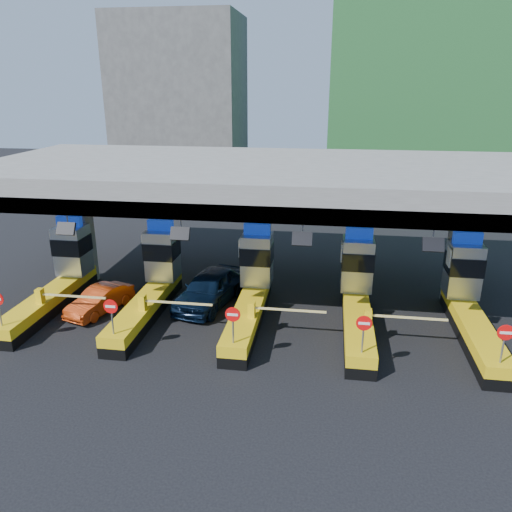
# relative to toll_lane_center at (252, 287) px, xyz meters

# --- Properties ---
(ground) EXTENTS (120.00, 120.00, 0.00)m
(ground) POSITION_rel_toll_lane_center_xyz_m (-0.00, -0.28, -1.40)
(ground) COLOR black
(ground) RESTS_ON ground
(toll_canopy) EXTENTS (28.00, 12.09, 7.00)m
(toll_canopy) POSITION_rel_toll_lane_center_xyz_m (-0.00, 2.59, 4.74)
(toll_canopy) COLOR slate
(toll_canopy) RESTS_ON ground
(toll_lane_far_left) EXTENTS (4.43, 8.00, 4.16)m
(toll_lane_far_left) POSITION_rel_toll_lane_center_xyz_m (-10.00, 0.00, 0.00)
(toll_lane_far_left) COLOR black
(toll_lane_far_left) RESTS_ON ground
(toll_lane_left) EXTENTS (4.43, 8.00, 4.16)m
(toll_lane_left) POSITION_rel_toll_lane_center_xyz_m (-5.00, 0.00, 0.00)
(toll_lane_left) COLOR black
(toll_lane_left) RESTS_ON ground
(toll_lane_center) EXTENTS (4.43, 8.00, 4.16)m
(toll_lane_center) POSITION_rel_toll_lane_center_xyz_m (0.00, 0.00, 0.00)
(toll_lane_center) COLOR black
(toll_lane_center) RESTS_ON ground
(toll_lane_right) EXTENTS (4.43, 8.00, 4.16)m
(toll_lane_right) POSITION_rel_toll_lane_center_xyz_m (5.00, 0.00, 0.00)
(toll_lane_right) COLOR black
(toll_lane_right) RESTS_ON ground
(toll_lane_far_right) EXTENTS (4.43, 8.00, 4.16)m
(toll_lane_far_right) POSITION_rel_toll_lane_center_xyz_m (10.00, 0.00, 0.00)
(toll_lane_far_right) COLOR black
(toll_lane_far_right) RESTS_ON ground
(bg_building_scaffold) EXTENTS (18.00, 12.00, 28.00)m
(bg_building_scaffold) POSITION_rel_toll_lane_center_xyz_m (12.00, 31.72, 12.60)
(bg_building_scaffold) COLOR #1E5926
(bg_building_scaffold) RESTS_ON ground
(bg_building_concrete) EXTENTS (14.00, 10.00, 18.00)m
(bg_building_concrete) POSITION_rel_toll_lane_center_xyz_m (-14.00, 35.72, 7.60)
(bg_building_concrete) COLOR #4C4C49
(bg_building_concrete) RESTS_ON ground
(van) EXTENTS (3.27, 5.59, 1.79)m
(van) POSITION_rel_toll_lane_center_xyz_m (-2.30, 0.68, -0.50)
(van) COLOR black
(van) RESTS_ON ground
(red_car) EXTENTS (2.38, 3.98, 1.24)m
(red_car) POSITION_rel_toll_lane_center_xyz_m (-7.48, -0.98, -0.78)
(red_car) COLOR #A1300C
(red_car) RESTS_ON ground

